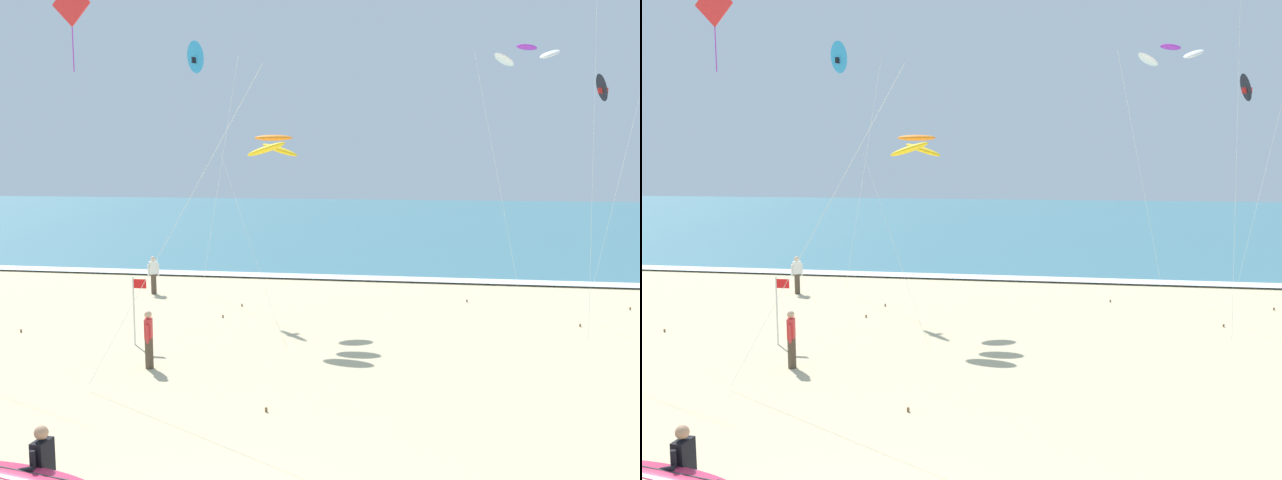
% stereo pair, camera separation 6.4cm
% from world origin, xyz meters
% --- Properties ---
extents(ocean_water, '(160.00, 60.00, 0.08)m').
position_xyz_m(ocean_water, '(0.00, 52.22, 0.04)').
color(ocean_water, teal).
rests_on(ocean_water, ground).
extents(shoreline_foam, '(160.00, 1.23, 0.01)m').
position_xyz_m(shoreline_foam, '(0.00, 22.52, 0.09)').
color(shoreline_foam, white).
rests_on(shoreline_foam, ocean_water).
extents(surfer_lead, '(2.05, 0.94, 1.71)m').
position_xyz_m(surfer_lead, '(-2.53, 0.29, 1.04)').
color(surfer_lead, black).
rests_on(surfer_lead, ground).
extents(kite_arc_amber_far, '(2.60, 2.81, 6.45)m').
position_xyz_m(kite_arc_amber_far, '(-2.13, 14.21, 6.08)').
color(kite_arc_amber_far, yellow).
rests_on(kite_arc_amber_far, ground).
extents(kite_delta_cobalt_distant, '(2.89, 2.48, 10.33)m').
position_xyz_m(kite_delta_cobalt_distant, '(-6.13, 17.99, 9.65)').
color(kite_delta_cobalt_distant, '#2D99DB').
rests_on(kite_delta_cobalt_distant, ground).
extents(kite_delta_charcoal_close, '(0.67, 4.82, 9.23)m').
position_xyz_m(kite_delta_charcoal_close, '(10.35, 21.96, 8.60)').
color(kite_delta_charcoal_close, black).
rests_on(kite_delta_charcoal_close, ground).
extents(kite_diamond_scarlet_outer, '(5.18, 0.76, 9.69)m').
position_xyz_m(kite_diamond_scarlet_outer, '(-4.82, 6.37, 8.69)').
color(kite_diamond_scarlet_outer, red).
rests_on(kite_diamond_scarlet_outer, ground).
extents(kite_arc_violet_extra, '(3.86, 4.43, 10.36)m').
position_xyz_m(kite_arc_violet_extra, '(7.08, 21.28, 9.98)').
color(kite_arc_violet_extra, white).
rests_on(kite_arc_violet_extra, ground).
extents(bystander_white_top, '(0.39, 0.36, 1.59)m').
position_xyz_m(bystander_white_top, '(-8.16, 17.80, 0.81)').
color(bystander_white_top, '#4C3D2D').
rests_on(bystander_white_top, ground).
extents(bystander_red_top, '(0.25, 0.49, 1.59)m').
position_xyz_m(bystander_red_top, '(-4.26, 8.31, 0.81)').
color(bystander_red_top, '#4C3D2D').
rests_on(bystander_red_top, ground).
extents(lifeguard_flag, '(0.45, 0.05, 2.10)m').
position_xyz_m(lifeguard_flag, '(-5.58, 10.42, 1.27)').
color(lifeguard_flag, silver).
rests_on(lifeguard_flag, ground).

